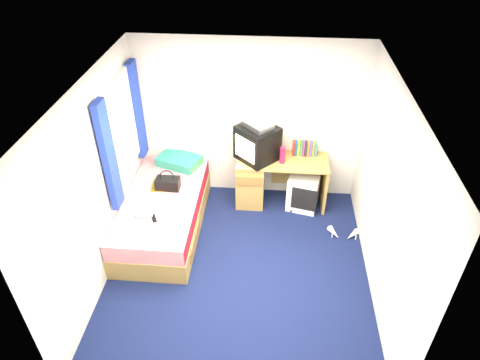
# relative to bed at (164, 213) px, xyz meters

# --- Properties ---
(ground) EXTENTS (3.40, 3.40, 0.00)m
(ground) POSITION_rel_bed_xyz_m (1.10, -0.70, -0.27)
(ground) COLOR #0C1438
(ground) RESTS_ON ground
(room_shell) EXTENTS (3.40, 3.40, 3.40)m
(room_shell) POSITION_rel_bed_xyz_m (1.10, -0.70, 1.18)
(room_shell) COLOR white
(room_shell) RESTS_ON ground
(bed) EXTENTS (1.01, 2.00, 0.54)m
(bed) POSITION_rel_bed_xyz_m (0.00, 0.00, 0.00)
(bed) COLOR #AF8D49
(bed) RESTS_ON ground
(pillow) EXTENTS (0.69, 0.56, 0.13)m
(pillow) POSITION_rel_bed_xyz_m (0.09, 0.80, 0.34)
(pillow) COLOR #18699E
(pillow) RESTS_ON bed
(desk) EXTENTS (1.30, 0.55, 0.75)m
(desk) POSITION_rel_bed_xyz_m (1.33, 0.74, 0.14)
(desk) COLOR #AF8D49
(desk) RESTS_ON ground
(storage_cube) EXTENTS (0.51, 0.51, 0.53)m
(storage_cube) POSITION_rel_bed_xyz_m (1.93, 0.66, -0.00)
(storage_cube) COLOR white
(storage_cube) RESTS_ON ground
(crt_tv) EXTENTS (0.68, 0.68, 0.50)m
(crt_tv) POSITION_rel_bed_xyz_m (1.23, 0.74, 0.73)
(crt_tv) COLOR black
(crt_tv) RESTS_ON desk
(vcr) EXTENTS (0.47, 0.47, 0.07)m
(vcr) POSITION_rel_bed_xyz_m (1.24, 0.74, 1.02)
(vcr) COLOR #A9A9AB
(vcr) RESTS_ON crt_tv
(book_row) EXTENTS (0.34, 0.13, 0.20)m
(book_row) POSITION_rel_bed_xyz_m (1.91, 0.90, 0.58)
(book_row) COLOR maroon
(book_row) RESTS_ON desk
(picture_frame) EXTENTS (0.04, 0.12, 0.14)m
(picture_frame) POSITION_rel_bed_xyz_m (2.07, 0.90, 0.55)
(picture_frame) COLOR black
(picture_frame) RESTS_ON desk
(pink_water_bottle) EXTENTS (0.09, 0.09, 0.24)m
(pink_water_bottle) POSITION_rel_bed_xyz_m (1.59, 0.66, 0.60)
(pink_water_bottle) COLOR #BF1B45
(pink_water_bottle) RESTS_ON desk
(aerosol_can) EXTENTS (0.06, 0.06, 0.19)m
(aerosol_can) POSITION_rel_bed_xyz_m (1.49, 0.72, 0.58)
(aerosol_can) COLOR white
(aerosol_can) RESTS_ON desk
(handbag) EXTENTS (0.32, 0.18, 0.30)m
(handbag) POSITION_rel_bed_xyz_m (0.05, 0.20, 0.36)
(handbag) COLOR black
(handbag) RESTS_ON bed
(towel) EXTENTS (0.33, 0.29, 0.10)m
(towel) POSITION_rel_bed_xyz_m (0.27, -0.18, 0.32)
(towel) COLOR silver
(towel) RESTS_ON bed
(magazine) EXTENTS (0.22, 0.29, 0.01)m
(magazine) POSITION_rel_bed_xyz_m (-0.08, 0.24, 0.28)
(magazine) COLOR gold
(magazine) RESTS_ON bed
(water_bottle) EXTENTS (0.21, 0.10, 0.07)m
(water_bottle) POSITION_rel_bed_xyz_m (-0.11, -0.42, 0.31)
(water_bottle) COLOR silver
(water_bottle) RESTS_ON bed
(colour_swatch_fan) EXTENTS (0.19, 0.20, 0.01)m
(colour_swatch_fan) POSITION_rel_bed_xyz_m (-0.04, -0.45, 0.28)
(colour_swatch_fan) COLOR yellow
(colour_swatch_fan) RESTS_ON bed
(remote_control) EXTENTS (0.11, 0.17, 0.02)m
(remote_control) POSITION_rel_bed_xyz_m (0.01, -0.45, 0.28)
(remote_control) COLOR black
(remote_control) RESTS_ON bed
(window_assembly) EXTENTS (0.11, 1.42, 1.40)m
(window_assembly) POSITION_rel_bed_xyz_m (-0.45, 0.20, 1.15)
(window_assembly) COLOR silver
(window_assembly) RESTS_ON room_shell
(white_heels) EXTENTS (0.45, 0.25, 0.09)m
(white_heels) POSITION_rel_bed_xyz_m (2.47, 0.03, -0.23)
(white_heels) COLOR white
(white_heels) RESTS_ON ground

